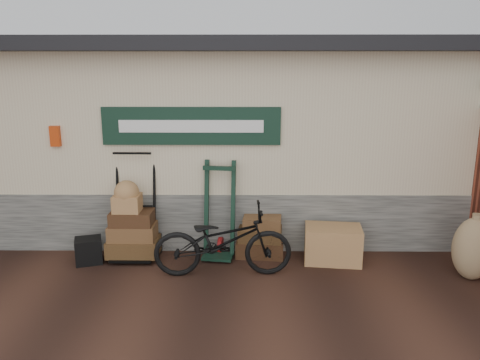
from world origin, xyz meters
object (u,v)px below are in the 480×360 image
Objects in this scene: wicker_hamper at (333,244)px; suitcase_stack at (260,236)px; green_barrow at (219,210)px; bicycle at (223,237)px; black_trunk at (89,251)px; porter_trolley at (134,198)px.

suitcase_stack is at bearing 168.76° from wicker_hamper.
green_barrow is 1.79× the size of wicker_hamper.
wicker_hamper is at bearing -76.39° from bicycle.
black_trunk is at bearing -164.29° from green_barrow.
porter_trolley is 0.95× the size of bicycle.
bicycle is at bearing -127.74° from suitcase_stack.
green_barrow is 1.74m from wicker_hamper.
porter_trolley is 1.56m from bicycle.
porter_trolley reaches higher than wicker_hamper.
suitcase_stack is (1.87, -0.03, -0.59)m from porter_trolley.
bicycle is at bearing -75.39° from green_barrow.
suitcase_stack reaches higher than wicker_hamper.
green_barrow is at bearing -1.69° from porter_trolley.
green_barrow reaches higher than bicycle.
porter_trolley is 1.96m from suitcase_stack.
porter_trolley is at bearing 175.41° from wicker_hamper.
porter_trolley is 1.00m from black_trunk.
wicker_hamper is at bearing 1.35° from black_trunk.
green_barrow is at bearing 8.00° from black_trunk.
porter_trolley reaches higher than bicycle.
wicker_hamper is 2.18× the size of black_trunk.
wicker_hamper is 3.57m from black_trunk.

